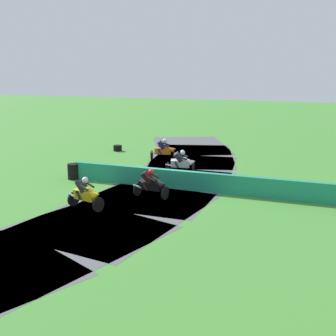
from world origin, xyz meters
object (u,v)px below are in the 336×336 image
Objects in this scene: motorcycle_lead_yellow at (86,194)px; tire_stack_mid_a at (73,171)px; motorcycle_chase_black at (151,184)px; motorcycle_fourth_orange at (164,150)px; motorcycle_trailing_white at (182,162)px; tire_stack_mid_b at (118,148)px.

motorcycle_lead_yellow is 2.13× the size of tire_stack_mid_a.
tire_stack_mid_a is at bearing 160.55° from motorcycle_chase_black.
motorcycle_lead_yellow is 5.24m from tire_stack_mid_a.
motorcycle_lead_yellow is 3.03m from motorcycle_chase_black.
motorcycle_trailing_white is at bearing -54.64° from motorcycle_fourth_orange.
motorcycle_chase_black is 1.00× the size of motorcycle_trailing_white.
tire_stack_mid_a is (-4.93, -2.96, -0.24)m from motorcycle_trailing_white.
motorcycle_lead_yellow is 1.00× the size of motorcycle_fourth_orange.
tire_stack_mid_b is at bearing 99.94° from tire_stack_mid_a.
motorcycle_chase_black is 5.40m from tire_stack_mid_a.
tire_stack_mid_b is (-6.31, 4.91, -0.44)m from motorcycle_trailing_white.
motorcycle_fourth_orange is at bearing -24.23° from tire_stack_mid_b.
tire_stack_mid_b is (-4.15, 1.87, -0.46)m from motorcycle_fourth_orange.
motorcycle_chase_black reaches higher than motorcycle_trailing_white.
motorcycle_lead_yellow is at bearing -69.20° from tire_stack_mid_b.
motorcycle_trailing_white is at bearing 91.96° from motorcycle_chase_black.
motorcycle_chase_black is at bearing -88.04° from motorcycle_trailing_white.
motorcycle_chase_black reaches higher than tire_stack_mid_b.
motorcycle_fourth_orange is (-0.42, 10.15, -0.00)m from motorcycle_lead_yellow.
motorcycle_trailing_white is (-0.16, 4.75, -0.00)m from motorcycle_chase_black.
motorcycle_lead_yellow is 1.00× the size of motorcycle_trailing_white.
motorcycle_trailing_white is 2.90× the size of tire_stack_mid_b.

